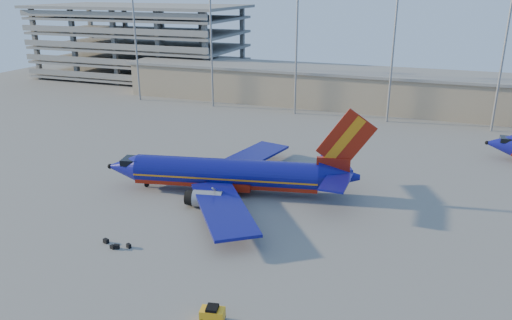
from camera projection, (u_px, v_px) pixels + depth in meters
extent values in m
plane|color=slate|center=(236.00, 193.00, 68.55)|extent=(220.00, 220.00, 0.00)
cube|color=#9E896D|center=(372.00, 90.00, 115.17)|extent=(120.00, 15.00, 8.00)
cube|color=slate|center=(374.00, 72.00, 113.78)|extent=(122.00, 16.00, 0.60)
cube|color=slate|center=(143.00, 74.00, 154.07)|extent=(60.00, 30.00, 0.70)
cube|color=slate|center=(142.00, 60.00, 152.67)|extent=(60.00, 30.00, 0.70)
cube|color=slate|center=(141.00, 46.00, 151.28)|extent=(60.00, 30.00, 0.70)
cube|color=slate|center=(140.00, 32.00, 149.88)|extent=(60.00, 30.00, 0.70)
cube|color=slate|center=(139.00, 18.00, 148.49)|extent=(60.00, 30.00, 0.70)
cube|color=slate|center=(138.00, 6.00, 147.43)|extent=(62.00, 32.00, 0.80)
cube|color=slate|center=(163.00, 38.00, 162.40)|extent=(1.20, 1.20, 21.00)
cylinder|color=gray|center=(136.00, 42.00, 119.40)|extent=(0.44, 0.44, 28.00)
cylinder|color=gray|center=(211.00, 46.00, 112.80)|extent=(0.44, 0.44, 28.00)
cylinder|color=gray|center=(296.00, 50.00, 106.20)|extent=(0.44, 0.44, 28.00)
cylinder|color=gray|center=(393.00, 54.00, 99.60)|extent=(0.44, 0.44, 28.00)
cylinder|color=gray|center=(503.00, 59.00, 93.00)|extent=(0.44, 0.44, 28.00)
cylinder|color=navy|center=(226.00, 173.00, 68.02)|extent=(25.33, 8.93, 3.86)
cube|color=maroon|center=(226.00, 179.00, 68.35)|extent=(25.18, 8.21, 1.36)
cube|color=orange|center=(226.00, 174.00, 68.11)|extent=(25.34, 8.97, 0.23)
cone|color=navy|center=(123.00, 167.00, 70.10)|extent=(5.09, 4.68, 3.86)
cube|color=black|center=(132.00, 161.00, 69.58)|extent=(3.01, 3.17, 0.84)
cone|color=navy|center=(339.00, 176.00, 65.74)|extent=(6.11, 4.90, 3.86)
cube|color=maroon|center=(333.00, 166.00, 65.39)|extent=(4.41, 1.46, 2.30)
cube|color=maroon|center=(346.00, 140.00, 63.97)|extent=(7.57, 1.90, 8.33)
cube|color=orange|center=(345.00, 140.00, 64.00)|extent=(5.08, 1.48, 6.54)
cube|color=navy|center=(336.00, 163.00, 68.92)|extent=(5.57, 7.38, 0.23)
cube|color=navy|center=(336.00, 182.00, 62.30)|extent=(3.15, 6.69, 0.23)
cube|color=navy|center=(248.00, 158.00, 76.68)|extent=(8.51, 16.93, 0.37)
cube|color=navy|center=(223.00, 208.00, 59.54)|extent=(13.72, 16.18, 0.37)
cube|color=maroon|center=(230.00, 182.00, 68.41)|extent=(6.97, 5.27, 1.04)
cylinder|color=gray|center=(225.00, 169.00, 73.80)|extent=(4.13, 2.92, 2.19)
cylinder|color=gray|center=(208.00, 199.00, 63.67)|extent=(4.13, 2.92, 2.19)
cylinder|color=gray|center=(147.00, 183.00, 70.39)|extent=(0.30, 0.30, 1.15)
cylinder|color=black|center=(147.00, 185.00, 70.47)|extent=(0.71, 0.39, 0.67)
cylinder|color=black|center=(241.00, 182.00, 71.12)|extent=(0.98, 0.74, 0.88)
cylinder|color=black|center=(234.00, 197.00, 66.06)|extent=(0.98, 0.74, 0.88)
cone|color=navy|center=(499.00, 144.00, 81.44)|extent=(3.88, 3.42, 3.41)
cube|color=black|center=(508.00, 139.00, 80.75)|extent=(2.22, 2.40, 0.74)
cube|color=#FCAC16|center=(212.00, 314.00, 42.15)|extent=(2.24, 1.55, 0.98)
cube|color=black|center=(212.00, 308.00, 41.95)|extent=(1.17, 1.24, 0.34)
cylinder|color=black|center=(205.00, 314.00, 42.93)|extent=(0.53, 0.27, 0.51)
cylinder|color=black|center=(223.00, 316.00, 42.69)|extent=(0.53, 0.27, 0.51)
cube|color=black|center=(106.00, 241.00, 55.18)|extent=(0.69, 0.54, 0.49)
cube|color=black|center=(113.00, 247.00, 54.04)|extent=(0.65, 0.51, 0.38)
cube|color=black|center=(129.00, 246.00, 54.19)|extent=(0.62, 0.53, 0.46)
cube|color=black|center=(116.00, 247.00, 53.99)|extent=(0.68, 0.49, 0.49)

